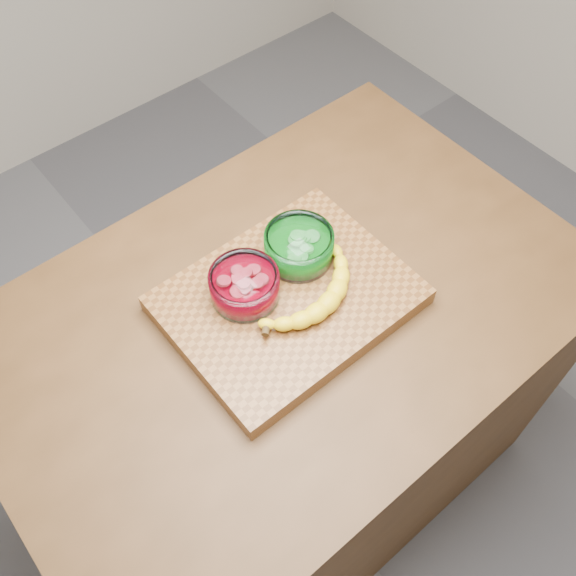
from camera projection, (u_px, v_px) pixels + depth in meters
ground at (288, 465)px, 1.99m from camera, size 3.50×3.50×0.00m
counter at (288, 403)px, 1.62m from camera, size 1.20×0.80×0.90m
cutting_board at (288, 300)px, 1.24m from camera, size 0.45×0.35×0.04m
bowl_red at (244, 286)px, 1.19m from camera, size 0.13×0.13×0.06m
bowl_green at (299, 246)px, 1.25m from camera, size 0.14×0.14×0.06m
banana at (310, 293)px, 1.20m from camera, size 0.27×0.14×0.04m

